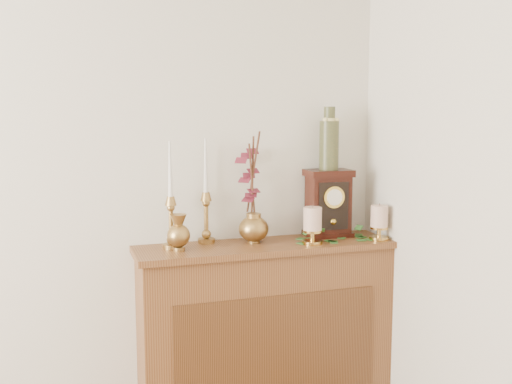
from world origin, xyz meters
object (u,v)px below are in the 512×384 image
object	(u,v)px
mantel_clock	(328,204)
candlestick_center	(206,209)
ginger_jar	(250,192)
ceramic_vase	(329,142)
bud_vase	(179,233)
candlestick_left	(171,214)

from	to	relation	value
mantel_clock	candlestick_center	bearing A→B (deg)	178.81
ginger_jar	mantel_clock	size ratio (longest dim) A/B	1.59
ginger_jar	ceramic_vase	bearing A→B (deg)	-0.39
ginger_jar	mantel_clock	xyz separation A→B (m)	(0.41, -0.01, -0.07)
bud_vase	mantel_clock	bearing A→B (deg)	6.87
candlestick_left	candlestick_center	xyz separation A→B (m)	(0.18, 0.07, 0.00)
candlestick_left	ginger_jar	bearing A→B (deg)	5.23
candlestick_center	bud_vase	bearing A→B (deg)	-140.59
candlestick_center	ginger_jar	xyz separation A→B (m)	(0.21, -0.03, 0.08)
candlestick_center	ceramic_vase	bearing A→B (deg)	-3.09
bud_vase	ginger_jar	distance (m)	0.41
bud_vase	ceramic_vase	xyz separation A→B (m)	(0.77, 0.10, 0.39)
candlestick_left	mantel_clock	size ratio (longest dim) A/B	1.46
candlestick_center	ceramic_vase	world-z (taller)	ceramic_vase
candlestick_left	bud_vase	bearing A→B (deg)	-71.42
ginger_jar	ceramic_vase	distance (m)	0.47
candlestick_center	mantel_clock	world-z (taller)	candlestick_center
candlestick_center	ginger_jar	distance (m)	0.22
bud_vase	ginger_jar	size ratio (longest dim) A/B	0.31
candlestick_center	candlestick_left	bearing A→B (deg)	-159.81
candlestick_left	ceramic_vase	bearing A→B (deg)	2.34
candlestick_left	ginger_jar	size ratio (longest dim) A/B	0.92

